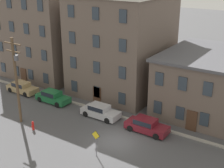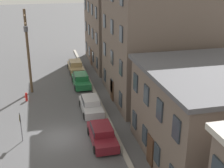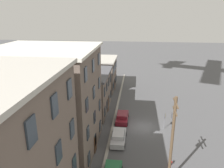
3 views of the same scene
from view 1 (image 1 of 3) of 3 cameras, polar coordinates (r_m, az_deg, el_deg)
ground_plane at (r=30.41m, az=0.87°, el=-10.41°), size 200.00×200.00×0.00m
kerb_strip at (r=33.75m, az=5.05°, el=-6.95°), size 56.00×0.36×0.16m
apartment_corner at (r=48.27m, az=-11.48°, el=9.42°), size 12.21×11.51×13.05m
apartment_midblock at (r=40.45m, az=1.87°, el=7.39°), size 11.11×11.64×12.70m
apartment_far at (r=37.12m, az=17.84°, el=0.32°), size 10.59×12.46×6.76m
car_tan at (r=42.83m, az=-16.13°, el=-0.55°), size 4.40×1.92×1.43m
car_green at (r=38.95m, az=-10.81°, el=-2.24°), size 4.40×1.92×1.43m
car_silver at (r=34.60m, az=-2.18°, el=-4.91°), size 4.40×1.92×1.43m
car_maroon at (r=31.84m, az=6.30°, el=-7.45°), size 4.40×1.92×1.43m
caution_sign at (r=27.50m, az=-2.96°, el=-10.06°), size 0.87×0.08×2.52m
utility_pole at (r=33.30m, az=-17.10°, el=1.32°), size 2.40×0.44×9.20m
fire_hydrant at (r=33.11m, az=-14.26°, el=-7.36°), size 0.24×0.34×0.96m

